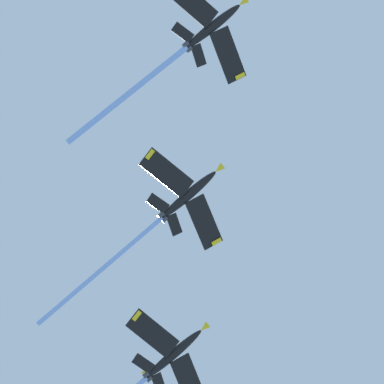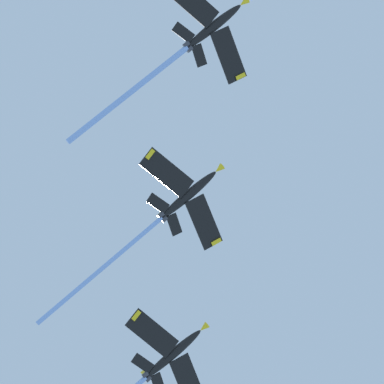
# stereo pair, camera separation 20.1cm
# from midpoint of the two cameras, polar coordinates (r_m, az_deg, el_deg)

# --- Properties ---
(jet_lead) EXTENTS (20.01, 35.30, 17.22)m
(jet_lead) POSITION_cam_midpoint_polar(r_m,az_deg,el_deg) (142.76, -0.39, 9.52)
(jet_lead) COLOR black
(jet_second) EXTENTS (20.03, 36.33, 17.10)m
(jet_second) POSITION_cam_midpoint_polar(r_m,az_deg,el_deg) (141.35, -1.58, -1.30)
(jet_second) COLOR black
(jet_third) EXTENTS (19.93, 35.53, 17.49)m
(jet_third) POSITION_cam_midpoint_polar(r_m,az_deg,el_deg) (145.71, -2.74, -11.82)
(jet_third) COLOR black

